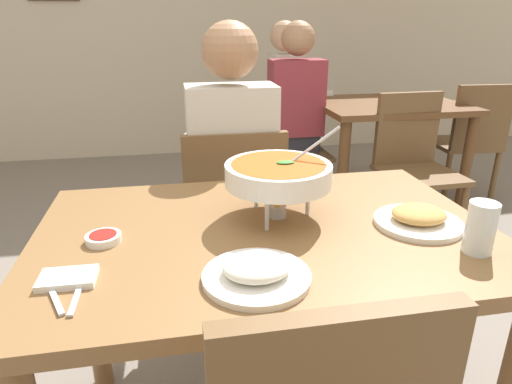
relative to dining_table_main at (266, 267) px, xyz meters
The scene contains 18 objects.
dining_table_main is the anchor object (origin of this frame).
chair_diner_main 0.71m from the dining_table_main, 90.00° to the left, with size 0.44×0.44×0.90m.
diner_main 0.73m from the dining_table_main, 90.00° to the left, with size 0.40×0.45×1.31m.
curry_bowl 0.26m from the dining_table_main, 55.42° to the left, with size 0.33×0.30×0.26m.
rice_plate 0.30m from the dining_table_main, 106.54° to the right, with size 0.24×0.24×0.06m.
appetizer_plate 0.45m from the dining_table_main, ahead, with size 0.24×0.24×0.06m.
sauce_dish 0.45m from the dining_table_main, behind, with size 0.09×0.09×0.02m.
napkin_folded 0.53m from the dining_table_main, 159.40° to the right, with size 0.12×0.08×0.02m, color white.
fork_utensil 0.56m from the dining_table_main, 155.24° to the right, with size 0.01×0.17×0.01m, color silver.
spoon_utensil 0.52m from the dining_table_main, 152.86° to the right, with size 0.01×0.17×0.01m, color silver.
drink_glass 0.56m from the dining_table_main, 24.98° to the right, with size 0.07×0.07×0.13m.
dining_table_far 2.21m from the dining_table_main, 55.32° to the left, with size 1.00×0.80×0.77m.
chair_bg_left 2.49m from the dining_table_main, 73.11° to the left, with size 0.47×0.47×0.90m.
chair_bg_middle 2.02m from the dining_table_main, 72.95° to the left, with size 0.46×0.46×0.90m.
chair_bg_right 1.81m from the dining_table_main, 47.76° to the left, with size 0.45×0.45×0.90m.
chair_bg_corner 2.60m from the dining_table_main, 42.84° to the left, with size 0.46×0.46×0.90m.
patron_bg_left 2.45m from the dining_table_main, 74.06° to the left, with size 0.45×0.40×1.31m.
patron_bg_middle 1.98m from the dining_table_main, 72.47° to the left, with size 0.40×0.45×1.31m.
Camera 1 is at (-0.23, -1.07, 1.30)m, focal length 31.17 mm.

